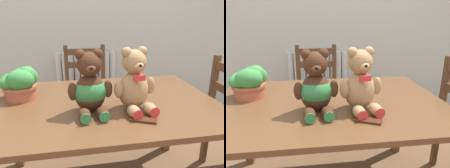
% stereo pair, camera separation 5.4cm
% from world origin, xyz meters
% --- Properties ---
extents(wall_back, '(8.00, 0.04, 2.60)m').
position_xyz_m(wall_back, '(0.00, 1.82, 1.30)').
color(wall_back, silver).
rests_on(wall_back, ground_plane).
extents(radiator, '(0.70, 0.10, 0.80)m').
position_xyz_m(radiator, '(-0.02, 1.75, 0.36)').
color(radiator, white).
rests_on(radiator, ground_plane).
extents(dining_table, '(1.39, 0.96, 0.70)m').
position_xyz_m(dining_table, '(0.00, 0.48, 0.62)').
color(dining_table, brown).
rests_on(dining_table, ground_plane).
extents(wooden_chair_behind, '(0.42, 0.40, 0.91)m').
position_xyz_m(wooden_chair_behind, '(-0.04, 1.37, 0.46)').
color(wooden_chair_behind, brown).
rests_on(wooden_chair_behind, ground_plane).
extents(teddy_bear_left, '(0.24, 0.25, 0.34)m').
position_xyz_m(teddy_bear_left, '(-0.08, 0.34, 0.84)').
color(teddy_bear_left, '#472819').
rests_on(teddy_bear_left, dining_table).
extents(teddy_bear_right, '(0.24, 0.26, 0.35)m').
position_xyz_m(teddy_bear_right, '(0.16, 0.34, 0.85)').
color(teddy_bear_right, tan).
rests_on(teddy_bear_right, dining_table).
extents(potted_plant, '(0.22, 0.25, 0.20)m').
position_xyz_m(potted_plant, '(-0.49, 0.63, 0.81)').
color(potted_plant, '#B25B3D').
rests_on(potted_plant, dining_table).
extents(chocolate_bar, '(0.14, 0.10, 0.01)m').
position_xyz_m(chocolate_bar, '(0.16, 0.18, 0.71)').
color(chocolate_bar, '#472314').
rests_on(chocolate_bar, dining_table).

